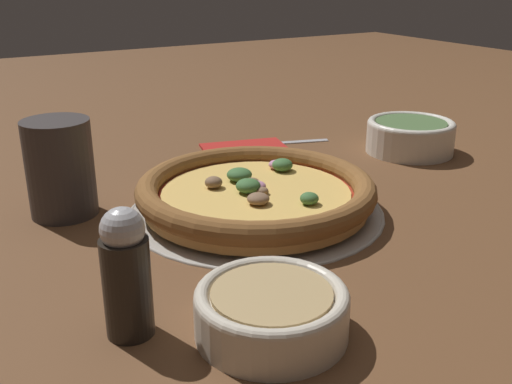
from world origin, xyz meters
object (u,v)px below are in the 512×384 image
Objects in this scene: bowl_far at (410,135)px; drinking_cup at (60,168)px; pepper_shaker at (126,273)px; pizza at (256,192)px; fork at (267,143)px; pizza_tray at (256,209)px; bowl_near at (272,309)px; napkin at (247,150)px.

drinking_cup reaches higher than bowl_far.
pepper_shaker is at bearing -93.36° from drinking_cup.
bowl_far is at bearing -2.53° from drinking_cup.
pizza is at bearing 37.71° from pepper_shaker.
pepper_shaker reaches higher than fork.
pizza is at bearing 56.58° from pizza_tray.
fork is (0.37, 0.13, -0.06)m from drinking_cup.
pizza is at bearing 62.25° from bowl_near.
bowl_near is 0.55m from fork.
pepper_shaker reaches higher than bowl_near.
fork is 0.56m from pepper_shaker.
pepper_shaker is (-0.56, -0.26, 0.03)m from bowl_far.
bowl_far is 0.86× the size of napkin.
pepper_shaker is (-0.02, -0.28, -0.00)m from drinking_cup.
pizza_tray is 2.68× the size of drinking_cup.
bowl_near reaches higher than pizza_tray.
fork is (0.16, 0.24, -0.02)m from pizza.
bowl_near is (-0.12, -0.23, 0.02)m from pizza_tray.
drinking_cup is (-0.54, 0.02, 0.03)m from bowl_far.
fork is at bearing 55.86° from pizza_tray.
bowl_near is 0.79× the size of napkin.
pizza is at bearing 73.34° from fork.
bowl_near is 0.67× the size of fork.
bowl_near is 0.91× the size of bowl_far.
pizza is at bearing -28.77° from drinking_cup.
pizza_tray is 0.25m from napkin.
pizza_tray is 0.24m from drinking_cup.
pizza is 0.25m from napkin.
drinking_cup is at bearing 36.89° from fork.
pizza_tray is at bearing 62.26° from bowl_near.
bowl_near is at bearing -76.44° from drinking_cup.
fork is (-0.17, 0.15, -0.03)m from bowl_far.
bowl_near is 1.13× the size of pepper_shaker.
pizza_tray is at bearing -165.42° from bowl_far.
napkin is 0.85× the size of fork.
napkin is at bearing 41.24° from fork.
drinking_cup reaches higher than pizza_tray.
drinking_cup is 0.73× the size of napkin.
bowl_far reaches higher than bowl_near.
pizza is 2.31× the size of bowl_near.
bowl_near is 1.08× the size of drinking_cup.
bowl_far is 0.23m from fork.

